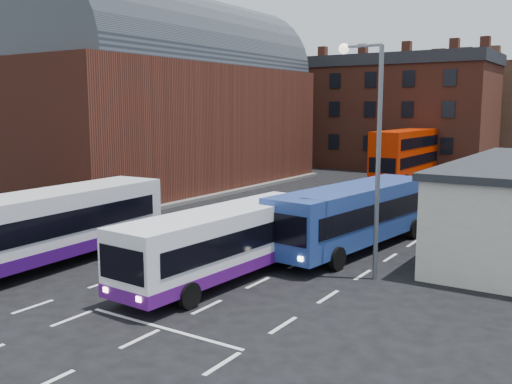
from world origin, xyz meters
The scene contains 9 objects.
ground centered at (0.00, 0.00, 0.00)m, with size 180.00×180.00×0.00m, color black.
railway_station centered at (-15.50, 21.00, 7.64)m, with size 12.00×28.00×16.00m.
forecourt_wall centered at (-10.20, 2.00, 0.90)m, with size 1.20×10.00×1.80m, color #602B1E.
brick_terrace centered at (-6.00, 46.00, 5.50)m, with size 22.00×10.00×11.00m, color brown.
bus_white_outbound centered at (-3.85, -0.31, 1.88)m, with size 3.43×11.78×3.18m.
bus_white_inbound centered at (3.63, 2.08, 1.65)m, with size 3.04×10.37×2.80m.
bus_blue centered at (6.00, 9.29, 1.80)m, with size 3.83×11.38×3.04m.
bus_red_double centered at (-0.31, 35.83, 2.47)m, with size 3.07×11.67×4.65m.
street_lamp centered at (8.28, 5.36, 5.54)m, with size 1.87×0.41×9.19m.
Camera 1 is at (16.49, -15.48, 6.74)m, focal length 40.00 mm.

